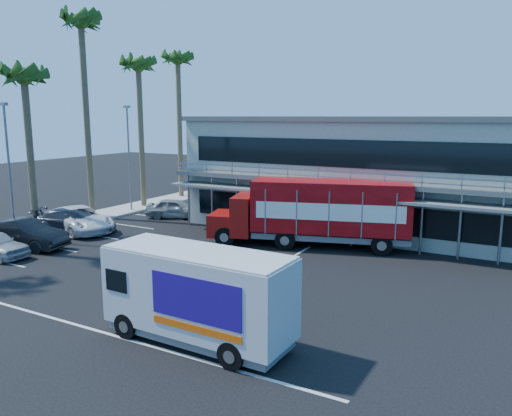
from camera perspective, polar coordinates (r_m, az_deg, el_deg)
The scene contains 15 objects.
ground at distance 22.79m, azimuth -6.51°, elevation -8.35°, with size 120.00×120.00×0.00m, color black.
building at distance 34.04m, azimuth 12.42°, elevation 4.05°, with size 22.40×12.00×7.30m.
curb_strip at distance 36.98m, azimuth -20.22°, elevation -1.47°, with size 3.00×32.00×0.16m, color #A5A399.
palm_c at distance 34.37m, azimuth -24.94°, elevation 12.68°, with size 2.80×2.80×10.75m.
palm_d at distance 38.13m, azimuth -19.31°, elevation 18.18°, with size 2.80×2.80×14.75m.
palm_e at distance 41.07m, azimuth -13.28°, elevation 14.75°, with size 2.80×2.80×12.25m.
palm_f at distance 45.62m, azimuth -8.91°, elevation 15.57°, with size 2.80×2.80×13.25m.
light_pole_near at distance 32.70m, azimuth -26.40°, elevation 4.44°, with size 0.50×0.25×8.09m.
light_pole_far at distance 39.24m, azimuth -14.32°, elevation 6.03°, with size 0.50×0.25×8.09m.
red_truck at distance 28.28m, azimuth 6.96°, elevation -0.28°, with size 11.52×5.68×3.79m.
white_van at distance 16.47m, azimuth -6.68°, elevation -9.78°, with size 6.41×2.33×3.11m.
parked_car_b at distance 30.72m, azimuth -25.02°, elevation -2.75°, with size 1.73×4.97×1.64m, color black.
parked_car_c at distance 33.96m, azimuth -19.55°, elevation -1.21°, with size 2.65×5.75×1.60m, color white.
parked_car_d at distance 33.71m, azimuth -20.05°, elevation -1.39°, with size 2.14×5.28×1.53m, color #2E333E.
parked_car_e at distance 36.68m, azimuth -9.20°, elevation -0.04°, with size 1.69×4.19×1.43m, color gray.
Camera 1 is at (12.61, -17.51, 7.33)m, focal length 35.00 mm.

